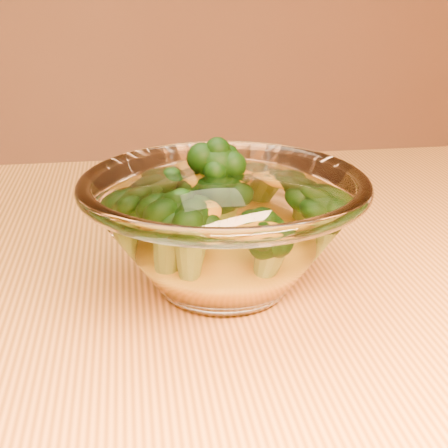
% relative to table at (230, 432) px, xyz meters
% --- Properties ---
extents(table, '(1.20, 0.80, 0.75)m').
position_rel_table_xyz_m(table, '(0.00, 0.00, 0.00)').
color(table, '#C5803B').
rests_on(table, ground).
extents(glass_bowl, '(0.20, 0.20, 0.09)m').
position_rel_table_xyz_m(glass_bowl, '(0.00, 0.04, 0.15)').
color(glass_bowl, white).
rests_on(glass_bowl, table).
extents(cheese_sauce, '(0.11, 0.11, 0.03)m').
position_rel_table_xyz_m(cheese_sauce, '(0.00, 0.04, 0.13)').
color(cheese_sauce, yellow).
rests_on(cheese_sauce, glass_bowl).
extents(broccoli_heap, '(0.15, 0.13, 0.08)m').
position_rel_table_xyz_m(broccoli_heap, '(-0.00, 0.05, 0.16)').
color(broccoli_heap, black).
rests_on(broccoli_heap, cheese_sauce).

